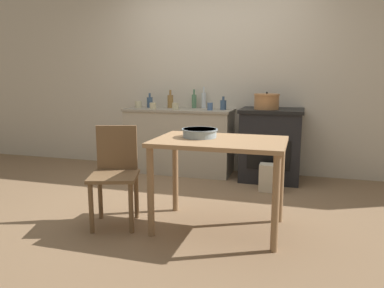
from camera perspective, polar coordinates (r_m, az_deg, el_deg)
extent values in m
plane|color=#896B4C|center=(3.84, -1.83, -9.36)|extent=(14.00, 14.00, 0.00)
cube|color=beige|center=(5.14, 3.76, 10.13)|extent=(8.00, 0.07, 2.55)
cube|color=#B2A893|center=(5.06, -1.94, 0.36)|extent=(1.41, 0.52, 0.83)
cube|color=gray|center=(5.00, -1.97, 5.23)|extent=(1.44, 0.55, 0.03)
cube|color=black|center=(4.78, 11.92, -0.32)|extent=(0.72, 0.59, 0.86)
cube|color=black|center=(4.72, 12.12, 5.03)|extent=(0.76, 0.63, 0.04)
cube|color=black|center=(4.49, 11.57, -1.66)|extent=(0.50, 0.01, 0.36)
cube|color=#A87F56|center=(3.10, 4.22, 0.37)|extent=(1.08, 0.71, 0.03)
cylinder|color=#97724E|center=(3.06, -6.26, -7.32)|extent=(0.06, 0.06, 0.74)
cylinder|color=#97724E|center=(2.84, 12.61, -8.92)|extent=(0.06, 0.06, 0.74)
cylinder|color=#97724E|center=(3.61, -2.49, -4.51)|extent=(0.06, 0.06, 0.74)
cylinder|color=#97724E|center=(3.42, 13.36, -5.61)|extent=(0.06, 0.06, 0.74)
cube|color=brown|center=(3.30, -11.82, -4.83)|extent=(0.50, 0.50, 0.03)
cube|color=brown|center=(3.43, -11.37, -0.54)|extent=(0.35, 0.14, 0.40)
cylinder|color=brown|center=(3.25, -15.11, -9.45)|extent=(0.04, 0.04, 0.43)
cylinder|color=brown|center=(3.19, -9.27, -9.63)|extent=(0.04, 0.04, 0.43)
cylinder|color=brown|center=(3.56, -13.81, -7.67)|extent=(0.04, 0.04, 0.43)
cylinder|color=brown|center=(3.50, -8.48, -7.78)|extent=(0.04, 0.04, 0.43)
cube|color=beige|center=(4.35, 11.76, -5.03)|extent=(0.23, 0.16, 0.31)
cylinder|color=#B77A47|center=(4.64, 11.30, 6.25)|extent=(0.30, 0.30, 0.17)
cylinder|color=#B77A47|center=(4.64, 11.34, 7.39)|extent=(0.31, 0.31, 0.02)
sphere|color=black|center=(4.64, 11.35, 7.66)|extent=(0.02, 0.02, 0.02)
cylinder|color=#93A8B2|center=(3.20, 1.18, 1.68)|extent=(0.29, 0.29, 0.07)
cylinder|color=#8597A0|center=(3.19, 1.19, 2.22)|extent=(0.31, 0.31, 0.01)
cylinder|color=#3D5675|center=(5.21, -6.45, 6.33)|extent=(0.08, 0.08, 0.14)
cylinder|color=#3D5675|center=(5.21, -6.47, 7.41)|extent=(0.03, 0.03, 0.06)
cylinder|color=#517F5B|center=(5.11, 0.32, 6.53)|extent=(0.06, 0.06, 0.18)
cylinder|color=#517F5B|center=(5.10, 0.32, 7.93)|extent=(0.02, 0.02, 0.07)
cylinder|color=#3D5675|center=(4.86, 4.79, 5.95)|extent=(0.08, 0.08, 0.12)
cylinder|color=#3D5675|center=(4.85, 4.80, 6.95)|extent=(0.03, 0.03, 0.05)
cylinder|color=olive|center=(5.12, -3.31, 6.49)|extent=(0.08, 0.08, 0.17)
cylinder|color=olive|center=(5.11, -3.33, 7.84)|extent=(0.03, 0.03, 0.07)
cylinder|color=silver|center=(5.09, 1.80, 6.66)|extent=(0.06, 0.06, 0.21)
cylinder|color=silver|center=(5.08, 1.81, 8.28)|extent=(0.02, 0.02, 0.08)
cylinder|color=#4C6B99|center=(4.78, 2.77, 5.73)|extent=(0.07, 0.07, 0.09)
cylinder|color=beige|center=(4.93, -5.99, 5.78)|extent=(0.08, 0.08, 0.09)
cylinder|color=beige|center=(5.18, -8.18, 5.98)|extent=(0.09, 0.09, 0.09)
cylinder|color=beige|center=(4.88, -2.57, 5.77)|extent=(0.08, 0.08, 0.09)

